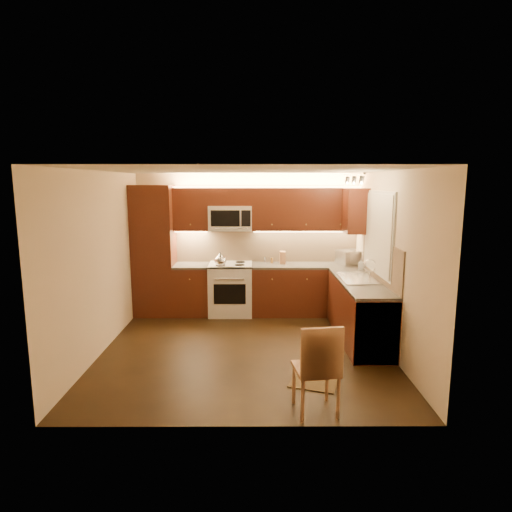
{
  "coord_description": "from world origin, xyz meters",
  "views": [
    {
      "loc": [
        0.13,
        -5.87,
        2.34
      ],
      "look_at": [
        0.15,
        0.55,
        1.25
      ],
      "focal_mm": 30.35,
      "sensor_mm": 36.0,
      "label": 1
    }
  ],
  "objects_px": {
    "kettle": "(220,259)",
    "stove": "(231,289)",
    "knife_block": "(283,258)",
    "soap_bottle": "(361,264)",
    "microwave": "(230,218)",
    "toaster_oven": "(350,257)",
    "dining_chair": "(316,367)",
    "sink": "(358,274)"
  },
  "relations": [
    {
      "from": "microwave",
      "to": "sink",
      "type": "xyz_separation_m",
      "value": [
        2.0,
        -1.26,
        -0.74
      ]
    },
    {
      "from": "stove",
      "to": "microwave",
      "type": "distance_m",
      "value": 1.27
    },
    {
      "from": "kettle",
      "to": "soap_bottle",
      "type": "relative_size",
      "value": 1.32
    },
    {
      "from": "soap_bottle",
      "to": "dining_chair",
      "type": "height_order",
      "value": "soap_bottle"
    },
    {
      "from": "stove",
      "to": "sink",
      "type": "bearing_deg",
      "value": -29.36
    },
    {
      "from": "sink",
      "to": "kettle",
      "type": "xyz_separation_m",
      "value": [
        -2.16,
        0.92,
        0.07
      ]
    },
    {
      "from": "sink",
      "to": "toaster_oven",
      "type": "distance_m",
      "value": 1.16
    },
    {
      "from": "dining_chair",
      "to": "knife_block",
      "type": "bearing_deg",
      "value": 83.66
    },
    {
      "from": "stove",
      "to": "microwave",
      "type": "relative_size",
      "value": 1.21
    },
    {
      "from": "sink",
      "to": "knife_block",
      "type": "relative_size",
      "value": 3.88
    },
    {
      "from": "microwave",
      "to": "dining_chair",
      "type": "bearing_deg",
      "value": -73.25
    },
    {
      "from": "kettle",
      "to": "knife_block",
      "type": "distance_m",
      "value": 1.14
    },
    {
      "from": "soap_bottle",
      "to": "toaster_oven",
      "type": "bearing_deg",
      "value": 111.73
    },
    {
      "from": "kettle",
      "to": "dining_chair",
      "type": "height_order",
      "value": "kettle"
    },
    {
      "from": "knife_block",
      "to": "soap_bottle",
      "type": "relative_size",
      "value": 1.19
    },
    {
      "from": "sink",
      "to": "knife_block",
      "type": "distance_m",
      "value": 1.63
    },
    {
      "from": "stove",
      "to": "dining_chair",
      "type": "xyz_separation_m",
      "value": [
        1.06,
        -3.38,
        0.02
      ]
    },
    {
      "from": "toaster_oven",
      "to": "soap_bottle",
      "type": "xyz_separation_m",
      "value": [
        0.08,
        -0.47,
        -0.04
      ]
    },
    {
      "from": "microwave",
      "to": "soap_bottle",
      "type": "bearing_deg",
      "value": -14.54
    },
    {
      "from": "toaster_oven",
      "to": "dining_chair",
      "type": "distance_m",
      "value": 3.61
    },
    {
      "from": "toaster_oven",
      "to": "soap_bottle",
      "type": "bearing_deg",
      "value": -104.62
    },
    {
      "from": "toaster_oven",
      "to": "dining_chair",
      "type": "bearing_deg",
      "value": -131.9
    },
    {
      "from": "knife_block",
      "to": "toaster_oven",
      "type": "bearing_deg",
      "value": -4.67
    },
    {
      "from": "sink",
      "to": "dining_chair",
      "type": "distance_m",
      "value": 2.49
    },
    {
      "from": "toaster_oven",
      "to": "knife_block",
      "type": "xyz_separation_m",
      "value": [
        -1.2,
        0.08,
        -0.02
      ]
    },
    {
      "from": "microwave",
      "to": "kettle",
      "type": "relative_size",
      "value": 3.09
    },
    {
      "from": "soap_bottle",
      "to": "dining_chair",
      "type": "bearing_deg",
      "value": -99.52
    },
    {
      "from": "stove",
      "to": "knife_block",
      "type": "xyz_separation_m",
      "value": [
        0.93,
        0.11,
        0.55
      ]
    },
    {
      "from": "kettle",
      "to": "toaster_oven",
      "type": "relative_size",
      "value": 0.57
    },
    {
      "from": "dining_chair",
      "to": "toaster_oven",
      "type": "bearing_deg",
      "value": 64.15
    },
    {
      "from": "kettle",
      "to": "stove",
      "type": "bearing_deg",
      "value": 43.16
    },
    {
      "from": "stove",
      "to": "microwave",
      "type": "height_order",
      "value": "microwave"
    },
    {
      "from": "microwave",
      "to": "knife_block",
      "type": "xyz_separation_m",
      "value": [
        0.93,
        -0.02,
        -0.71
      ]
    },
    {
      "from": "microwave",
      "to": "kettle",
      "type": "distance_m",
      "value": 0.78
    },
    {
      "from": "kettle",
      "to": "soap_bottle",
      "type": "height_order",
      "value": "kettle"
    },
    {
      "from": "toaster_oven",
      "to": "stove",
      "type": "bearing_deg",
      "value": 156.4
    },
    {
      "from": "soap_bottle",
      "to": "knife_block",
      "type": "bearing_deg",
      "value": 168.65
    },
    {
      "from": "stove",
      "to": "microwave",
      "type": "bearing_deg",
      "value": 90.0
    },
    {
      "from": "microwave",
      "to": "sink",
      "type": "height_order",
      "value": "microwave"
    },
    {
      "from": "microwave",
      "to": "dining_chair",
      "type": "relative_size",
      "value": 0.79
    },
    {
      "from": "stove",
      "to": "dining_chair",
      "type": "distance_m",
      "value": 3.54
    },
    {
      "from": "microwave",
      "to": "dining_chair",
      "type": "xyz_separation_m",
      "value": [
        1.06,
        -3.51,
        -1.24
      ]
    }
  ]
}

